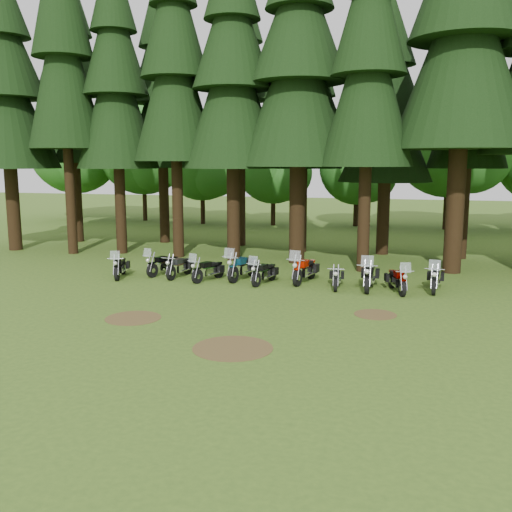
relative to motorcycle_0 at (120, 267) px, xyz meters
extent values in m
plane|color=#37561B|center=(6.60, -3.77, -0.44)|extent=(120.00, 120.00, 0.00)
cylinder|color=black|center=(-9.61, 5.51, 2.31)|extent=(0.73, 0.73, 5.51)
cone|color=black|center=(-9.61, 5.51, 7.59)|extent=(5.49, 5.49, 6.89)
cone|color=black|center=(-9.61, 5.51, 10.85)|extent=(4.39, 4.39, 5.82)
cylinder|color=black|center=(-5.69, 5.21, 2.94)|extent=(0.52, 0.52, 6.77)
cone|color=black|center=(-5.69, 5.21, 9.44)|extent=(3.92, 3.92, 8.47)
cylinder|color=black|center=(-3.18, 6.05, 2.32)|extent=(0.58, 0.58, 5.53)
cone|color=black|center=(-3.18, 6.05, 7.62)|extent=(4.32, 4.32, 6.91)
cone|color=black|center=(-3.18, 6.05, 10.88)|extent=(3.46, 3.46, 5.83)
cylinder|color=black|center=(0.31, 5.74, 2.55)|extent=(0.58, 0.58, 5.99)
cone|color=black|center=(0.31, 5.74, 8.29)|extent=(4.32, 4.32, 7.49)
cone|color=black|center=(0.31, 5.74, 11.82)|extent=(3.45, 3.45, 6.32)
cylinder|color=black|center=(3.39, 5.63, 2.34)|extent=(0.66, 0.66, 5.57)
cone|color=black|center=(3.39, 5.63, 7.67)|extent=(4.95, 4.95, 6.96)
cone|color=black|center=(3.39, 5.63, 10.96)|extent=(3.96, 3.96, 5.87)
cylinder|color=black|center=(6.67, 5.67, 2.40)|extent=(0.77, 0.77, 5.70)
cone|color=black|center=(6.67, 5.67, 7.86)|extent=(5.81, 5.81, 7.12)
cone|color=black|center=(6.67, 5.67, 11.22)|extent=(4.65, 4.65, 6.01)
cylinder|color=black|center=(10.03, 4.25, 2.41)|extent=(0.55, 0.55, 5.71)
cone|color=black|center=(10.03, 4.25, 7.88)|extent=(4.15, 4.15, 7.14)
cone|color=black|center=(10.03, 4.25, 11.25)|extent=(3.32, 3.32, 6.03)
cylinder|color=black|center=(13.96, 4.99, 2.86)|extent=(0.80, 0.80, 6.62)
cone|color=black|center=(13.96, 4.99, 9.20)|extent=(5.98, 5.98, 8.27)
cylinder|color=black|center=(-8.08, 9.48, 2.49)|extent=(0.67, 0.67, 5.87)
cone|color=black|center=(-8.08, 9.48, 8.11)|extent=(5.00, 5.00, 7.33)
cone|color=black|center=(-8.08, 9.48, 11.57)|extent=(4.00, 4.00, 6.19)
cylinder|color=black|center=(-2.66, 10.58, 2.32)|extent=(0.60, 0.60, 5.53)
cone|color=black|center=(-2.66, 10.58, 7.62)|extent=(4.52, 4.52, 6.91)
cone|color=black|center=(-2.66, 10.58, 10.88)|extent=(3.62, 3.62, 5.83)
cone|color=black|center=(-2.66, 10.58, 13.47)|extent=(2.53, 2.53, 4.61)
cylinder|color=black|center=(2.22, 10.63, 2.33)|extent=(0.65, 0.65, 5.55)
cone|color=black|center=(2.22, 10.63, 7.66)|extent=(4.85, 4.85, 6.94)
cone|color=black|center=(2.22, 10.63, 10.94)|extent=(3.88, 3.88, 5.86)
cylinder|color=black|center=(6.23, 9.17, 2.32)|extent=(0.58, 0.58, 5.52)
cone|color=black|center=(6.23, 9.17, 7.61)|extent=(4.35, 4.35, 6.90)
cone|color=black|center=(6.23, 9.17, 10.86)|extent=(3.48, 3.48, 5.83)
cylinder|color=black|center=(10.63, 9.48, 1.90)|extent=(0.66, 0.66, 4.70)
cone|color=black|center=(10.63, 9.48, 6.40)|extent=(4.94, 4.94, 5.87)
cone|color=black|center=(10.63, 9.48, 9.18)|extent=(3.95, 3.95, 4.96)
cone|color=black|center=(10.63, 9.48, 11.38)|extent=(2.77, 2.77, 3.91)
cylinder|color=black|center=(14.67, 9.09, 2.34)|extent=(0.53, 0.53, 5.56)
cone|color=black|center=(14.67, 9.09, 7.67)|extent=(3.94, 3.94, 6.95)
cone|color=black|center=(14.67, 9.09, 10.95)|extent=(3.15, 3.15, 5.87)
cylinder|color=black|center=(-15.86, 21.73, 1.22)|extent=(0.36, 0.36, 3.33)
sphere|color=#22601C|center=(-15.86, 21.73, 5.67)|extent=(7.78, 7.78, 7.78)
sphere|color=#22601C|center=(-14.52, 20.84, 4.89)|extent=(5.55, 5.55, 5.55)
cylinder|color=black|center=(-9.74, 22.23, 1.20)|extent=(0.36, 0.36, 3.29)
sphere|color=#22601C|center=(-9.74, 22.23, 5.60)|extent=(7.69, 7.69, 7.69)
sphere|color=#22601C|center=(-8.42, 21.35, 4.83)|extent=(5.49, 5.49, 5.49)
cylinder|color=black|center=(-4.14, 21.21, 0.96)|extent=(0.36, 0.36, 2.80)
sphere|color=#22601C|center=(-4.14, 21.21, 4.69)|extent=(6.53, 6.53, 6.53)
sphere|color=#22601C|center=(-3.02, 20.46, 4.04)|extent=(4.67, 4.67, 4.67)
cylinder|color=black|center=(1.61, 21.54, 0.83)|extent=(0.36, 0.36, 2.55)
sphere|color=#22601C|center=(1.61, 21.54, 4.23)|extent=(5.95, 5.95, 5.95)
sphere|color=#22601C|center=(2.63, 20.86, 3.64)|extent=(4.25, 4.25, 4.25)
cylinder|color=black|center=(7.91, 22.73, 0.79)|extent=(0.36, 0.36, 2.47)
sphere|color=#22601C|center=(7.91, 22.73, 4.08)|extent=(5.76, 5.76, 5.76)
sphere|color=#22601C|center=(8.90, 22.07, 3.51)|extent=(4.12, 4.12, 4.12)
cylinder|color=black|center=(14.52, 22.19, 1.32)|extent=(0.36, 0.36, 3.52)
sphere|color=#22601C|center=(14.52, 22.19, 6.01)|extent=(8.21, 8.21, 8.21)
sphere|color=#22601C|center=(15.92, 21.25, 5.19)|extent=(5.87, 5.87, 5.87)
cylinder|color=#4C3D1E|center=(3.60, -5.77, -0.44)|extent=(1.80, 1.80, 0.01)
cylinder|color=#4C3D1E|center=(11.10, -3.27, -0.44)|extent=(1.40, 1.40, 0.01)
cylinder|color=#4C3D1E|center=(7.60, -7.77, -0.44)|extent=(2.20, 2.20, 0.01)
cylinder|color=black|center=(0.22, -0.68, -0.13)|extent=(0.31, 0.63, 0.62)
cylinder|color=black|center=(-0.23, 0.70, -0.13)|extent=(0.31, 0.63, 0.62)
cube|color=silver|center=(-0.02, 0.06, -0.05)|extent=(0.45, 0.70, 0.32)
cube|color=black|center=(0.05, -0.15, 0.29)|extent=(0.43, 0.58, 0.22)
cube|color=black|center=(-0.08, 0.26, 0.25)|extent=(0.43, 0.58, 0.11)
cube|color=silver|center=(0.30, -0.95, 0.70)|extent=(0.41, 0.23, 0.37)
cylinder|color=black|center=(1.36, 0.34, -0.14)|extent=(0.31, 0.63, 0.62)
cylinder|color=black|center=(1.79, 1.72, -0.14)|extent=(0.31, 0.63, 0.62)
cube|color=silver|center=(1.59, 1.07, -0.05)|extent=(0.44, 0.70, 0.32)
cube|color=black|center=(1.53, 0.87, 0.28)|extent=(0.42, 0.57, 0.22)
cube|color=black|center=(1.65, 1.28, 0.25)|extent=(0.42, 0.57, 0.11)
cube|color=silver|center=(1.28, 0.07, 0.69)|extent=(0.41, 0.23, 0.37)
cylinder|color=black|center=(2.39, 0.01, -0.13)|extent=(0.20, 0.63, 0.62)
cylinder|color=black|center=(2.56, 1.45, -0.13)|extent=(0.20, 0.63, 0.62)
cube|color=silver|center=(2.48, 0.78, -0.05)|extent=(0.34, 0.68, 0.32)
cube|color=black|center=(2.45, 0.56, 0.29)|extent=(0.34, 0.55, 0.22)
cube|color=black|center=(2.51, 0.99, 0.25)|extent=(0.34, 0.55, 0.11)
cylinder|color=black|center=(3.69, -0.30, -0.14)|extent=(0.32, 0.61, 0.60)
cylinder|color=black|center=(4.17, 1.03, -0.14)|extent=(0.32, 0.61, 0.60)
cube|color=silver|center=(3.94, 0.41, -0.06)|extent=(0.46, 0.69, 0.31)
cube|color=black|center=(3.87, 0.21, 0.27)|extent=(0.43, 0.56, 0.22)
cube|color=black|center=(4.02, 0.61, 0.23)|extent=(0.43, 0.56, 0.11)
cube|color=silver|center=(3.60, -0.55, 0.67)|extent=(0.40, 0.24, 0.36)
cylinder|color=black|center=(5.09, 0.19, -0.09)|extent=(0.30, 0.72, 0.70)
cylinder|color=black|center=(5.46, 1.80, -0.09)|extent=(0.30, 0.72, 0.70)
cube|color=silver|center=(5.29, 1.05, 0.00)|extent=(0.45, 0.79, 0.36)
cube|color=navy|center=(5.23, 0.81, 0.39)|extent=(0.44, 0.64, 0.26)
cube|color=black|center=(5.34, 1.29, 0.34)|extent=(0.44, 0.64, 0.13)
cube|color=silver|center=(5.02, -0.12, 0.85)|extent=(0.47, 0.23, 0.42)
cylinder|color=black|center=(6.21, -0.30, -0.14)|extent=(0.26, 0.62, 0.61)
cylinder|color=black|center=(6.52, 1.10, -0.14)|extent=(0.26, 0.62, 0.61)
cube|color=silver|center=(6.37, 0.45, -0.06)|extent=(0.39, 0.69, 0.31)
cube|color=black|center=(6.33, 0.24, 0.28)|extent=(0.38, 0.55, 0.22)
cube|color=black|center=(6.42, 0.65, 0.24)|extent=(0.38, 0.55, 0.11)
cube|color=silver|center=(6.15, -0.57, 0.68)|extent=(0.40, 0.20, 0.36)
cylinder|color=black|center=(7.78, 0.27, -0.09)|extent=(0.27, 0.72, 0.70)
cylinder|color=black|center=(8.07, 1.90, -0.09)|extent=(0.27, 0.72, 0.70)
cube|color=silver|center=(7.93, 1.14, 0.00)|extent=(0.42, 0.79, 0.36)
cube|color=#BF1701|center=(7.89, 0.90, 0.39)|extent=(0.42, 0.63, 0.26)
cube|color=black|center=(7.97, 1.38, 0.35)|extent=(0.42, 0.63, 0.13)
cube|color=silver|center=(7.72, -0.05, 0.86)|extent=(0.47, 0.21, 0.42)
cylinder|color=black|center=(9.40, -0.30, -0.15)|extent=(0.18, 0.60, 0.59)
cylinder|color=black|center=(9.26, 1.07, -0.15)|extent=(0.18, 0.60, 0.59)
cube|color=silver|center=(9.33, 0.43, -0.07)|extent=(0.31, 0.64, 0.30)
cube|color=black|center=(9.35, 0.22, 0.25)|extent=(0.31, 0.51, 0.21)
cube|color=black|center=(9.31, 0.63, 0.21)|extent=(0.31, 0.51, 0.11)
cylinder|color=black|center=(10.60, -0.34, -0.09)|extent=(0.15, 0.72, 0.72)
cylinder|color=black|center=(10.60, 1.34, -0.09)|extent=(0.15, 0.72, 0.72)
cube|color=silver|center=(10.60, 0.56, 0.01)|extent=(0.31, 0.76, 0.37)
cube|color=black|center=(10.60, 0.31, 0.40)|extent=(0.33, 0.60, 0.26)
cube|color=black|center=(10.60, 0.81, 0.36)|extent=(0.33, 0.60, 0.13)
cube|color=silver|center=(10.60, -0.66, 0.88)|extent=(0.46, 0.14, 0.43)
cylinder|color=black|center=(11.90, -0.44, -0.13)|extent=(0.31, 0.64, 0.63)
cylinder|color=black|center=(11.46, 0.97, -0.13)|extent=(0.31, 0.64, 0.63)
cube|color=silver|center=(11.67, 0.31, -0.04)|extent=(0.45, 0.71, 0.32)
cube|color=#650300|center=(11.73, 0.10, 0.30)|extent=(0.43, 0.58, 0.23)
cube|color=black|center=(11.60, 0.52, 0.26)|extent=(0.43, 0.58, 0.11)
cube|color=silver|center=(11.99, -0.71, 0.71)|extent=(0.42, 0.23, 0.38)
cylinder|color=black|center=(13.04, 0.12, -0.12)|extent=(0.19, 0.66, 0.65)
cylinder|color=black|center=(13.15, 1.65, -0.12)|extent=(0.19, 0.66, 0.65)
cube|color=silver|center=(13.10, 0.93, -0.03)|extent=(0.33, 0.71, 0.34)
cube|color=black|center=(13.08, 0.70, 0.33)|extent=(0.34, 0.57, 0.24)
cube|color=black|center=(13.11, 1.16, 0.29)|extent=(0.34, 0.57, 0.12)
cube|color=silver|center=(13.02, -0.18, 0.77)|extent=(0.42, 0.15, 0.39)
camera|label=1|loc=(12.11, -21.86, 4.56)|focal=40.00mm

